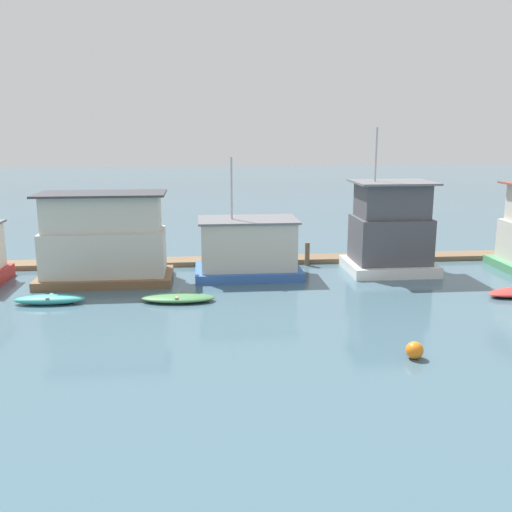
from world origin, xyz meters
TOP-DOWN VIEW (x-y plane):
  - ground_plane at (0.00, 0.00)m, footprint 200.00×200.00m
  - dock_walkway at (0.00, 3.36)m, footprint 51.00×1.67m
  - houseboat_brown at (-8.42, -0.54)m, footprint 7.34×3.64m
  - houseboat_blue at (-0.37, 0.13)m, footprint 6.12×3.87m
  - houseboat_white at (8.15, 0.23)m, footprint 5.08×4.11m
  - dinghy_teal at (-10.52, -4.51)m, footprint 3.46×1.11m
  - dinghy_green at (-4.27, -4.73)m, footprint 3.74×1.69m
  - mooring_post_far_left at (-1.36, 2.28)m, footprint 0.23×0.23m
  - mooring_post_near_left at (3.55, 2.28)m, footprint 0.30×0.30m
  - buoy_orange at (4.80, -12.87)m, footprint 0.66×0.66m

SIDE VIEW (x-z plane):
  - ground_plane at x=0.00m, z-range 0.00..0.00m
  - dock_walkway at x=0.00m, z-range 0.00..0.30m
  - dinghy_green at x=-4.27m, z-range 0.00..0.37m
  - dinghy_teal at x=-10.52m, z-range 0.00..0.45m
  - buoy_orange at x=4.80m, z-range 0.00..0.66m
  - mooring_post_far_left at x=-1.36m, z-range 0.00..1.28m
  - mooring_post_near_left at x=3.55m, z-range 0.00..1.45m
  - houseboat_blue at x=-0.37m, z-range -1.83..5.04m
  - houseboat_brown at x=-8.42m, z-range -0.18..4.83m
  - houseboat_white at x=8.15m, z-range -1.79..6.71m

